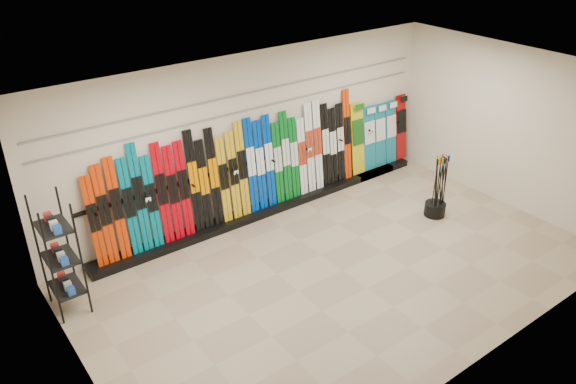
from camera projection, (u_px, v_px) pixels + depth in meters
floor at (343, 271)px, 8.93m from camera, size 8.00×8.00×0.00m
back_wall at (253, 135)px, 9.99m from camera, size 8.00×0.00×8.00m
left_wall at (74, 288)px, 6.11m from camera, size 0.00×5.00×5.00m
right_wall at (509, 127)px, 10.34m from camera, size 0.00×5.00×5.00m
ceiling at (353, 88)px, 7.52m from camera, size 8.00×8.00×0.00m
ski_rack_base at (272, 207)px, 10.63m from camera, size 8.00×0.40×0.12m
skis at (238, 173)px, 9.90m from camera, size 5.36×0.25×1.83m
snowboards at (379, 135)px, 11.82m from camera, size 1.59×0.23×1.50m
accessory_rack at (60, 256)px, 7.73m from camera, size 0.40×0.60×1.77m
pole_bin at (435, 209)px, 10.42m from camera, size 0.39×0.39×0.25m
ski_poles at (440, 186)px, 10.18m from camera, size 0.36×0.18×1.18m
slatwall_rail_0 at (253, 109)px, 9.75m from camera, size 7.60×0.02×0.03m
slatwall_rail_1 at (252, 92)px, 9.60m from camera, size 7.60×0.02×0.03m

